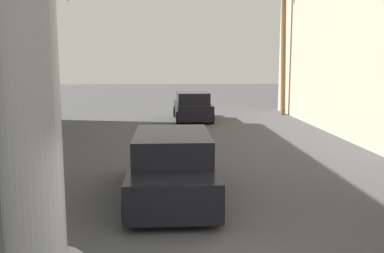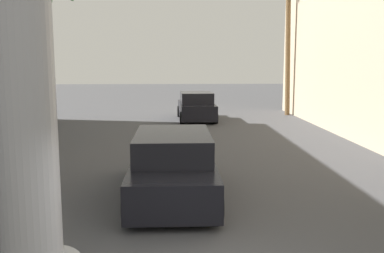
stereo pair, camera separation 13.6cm
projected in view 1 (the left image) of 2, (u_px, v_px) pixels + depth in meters
The scene contains 5 objects.
ground_plane at pixel (183, 152), 15.46m from camera, with size 93.47×93.47×0.00m, color #424244.
car_lead at pixel (172, 166), 10.41m from camera, with size 2.06×4.88×1.56m.
car_far at pixel (192, 107), 23.91m from camera, with size 2.13×4.29×1.56m.
palm_tree_far_right at pixel (284, 14), 25.42m from camera, with size 3.31×3.05×9.10m.
palm_tree_far_left at pixel (41, 31), 21.80m from camera, with size 3.27×3.23×7.12m.
Camera 1 is at (-0.51, -5.13, 3.27)m, focal length 40.00 mm.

